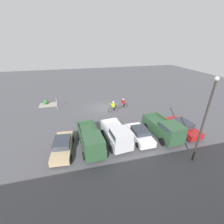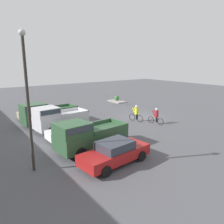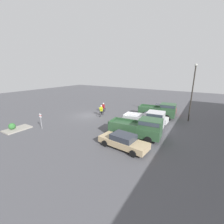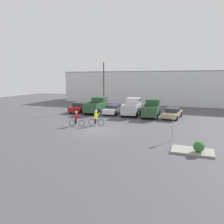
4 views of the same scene
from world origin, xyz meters
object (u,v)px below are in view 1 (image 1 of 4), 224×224
object	(u,v)px
pickup_truck_0	(165,128)
cyclist_0	(113,106)
cyclist_1	(123,103)
sedan_2	(63,146)
lamppost	(205,117)
sedan_0	(182,127)
pickup_truck_2	(91,140)
pickup_truck_1	(117,135)
fire_lane_sign	(57,103)
shrub	(46,102)
sedan_1	(140,134)

from	to	relation	value
pickup_truck_0	cyclist_0	distance (m)	9.09
cyclist_0	cyclist_1	xyz separation A→B (m)	(-1.96, -0.96, -0.06)
sedan_2	lamppost	xyz separation A→B (m)	(-11.90, 4.35, 3.88)
sedan_0	cyclist_0	xyz separation A→B (m)	(6.63, -7.80, 0.15)
pickup_truck_2	sedan_2	bearing A→B (deg)	-7.88
pickup_truck_1	pickup_truck_0	bearing A→B (deg)	178.98
cyclist_1	cyclist_0	bearing A→B (deg)	26.04
lamppost	cyclist_0	bearing A→B (deg)	-69.65
cyclist_1	fire_lane_sign	bearing A→B (deg)	-10.22
cyclist_0	pickup_truck_1	bearing A→B (deg)	77.96
pickup_truck_0	sedan_2	size ratio (longest dim) A/B	1.12
sedan_0	cyclist_1	xyz separation A→B (m)	(4.67, -8.76, 0.09)
pickup_truck_0	lamppost	world-z (taller)	lamppost
sedan_0	cyclist_1	size ratio (longest dim) A/B	2.74
shrub	fire_lane_sign	bearing A→B (deg)	128.27
cyclist_0	lamppost	distance (m)	13.54
sedan_1	shrub	xyz separation A→B (m)	(11.78, -13.43, -0.16)
sedan_2	fire_lane_sign	size ratio (longest dim) A/B	2.35
sedan_1	cyclist_0	world-z (taller)	cyclist_0
sedan_1	lamppost	distance (m)	6.79
pickup_truck_2	cyclist_1	distance (m)	11.27
cyclist_0	sedan_1	bearing A→B (deg)	97.45
cyclist_0	fire_lane_sign	distance (m)	9.09
sedan_0	cyclist_0	size ratio (longest dim) A/B	2.73
sedan_0	pickup_truck_1	xyz separation A→B (m)	(8.36, 0.32, 0.46)
sedan_2	lamppost	size ratio (longest dim) A/B	0.62
pickup_truck_0	lamppost	bearing A→B (deg)	99.37
pickup_truck_1	cyclist_1	xyz separation A→B (m)	(-3.69, -9.07, -0.37)
sedan_2	cyclist_0	world-z (taller)	cyclist_0
pickup_truck_1	sedan_2	xyz separation A→B (m)	(5.64, -0.25, -0.52)
cyclist_0	lamppost	bearing A→B (deg)	110.35
pickup_truck_0	pickup_truck_2	bearing A→B (deg)	0.29
pickup_truck_0	pickup_truck_1	xyz separation A→B (m)	(5.60, -0.10, 0.01)
sedan_1	pickup_truck_2	size ratio (longest dim) A/B	0.77
sedan_1	shrub	size ratio (longest dim) A/B	5.65
pickup_truck_2	sedan_1	bearing A→B (deg)	-175.97
cyclist_1	lamppost	size ratio (longest dim) A/B	0.22
cyclist_1	fire_lane_sign	world-z (taller)	fire_lane_sign
sedan_1	sedan_2	xyz separation A→B (m)	(8.40, -0.00, -0.01)
sedan_1	pickup_truck_1	xyz separation A→B (m)	(2.76, 0.25, 0.51)
pickup_truck_1	lamppost	xyz separation A→B (m)	(-6.26, 4.10, 3.36)
sedan_1	cyclist_0	size ratio (longest dim) A/B	2.45
pickup_truck_2	shrub	size ratio (longest dim) A/B	7.39
cyclist_1	fire_lane_sign	distance (m)	10.75
fire_lane_sign	lamppost	xyz separation A→B (m)	(-13.15, 15.08, 3.29)
pickup_truck_1	sedan_0	bearing A→B (deg)	-177.82
cyclist_1	shrub	xyz separation A→B (m)	(12.70, -4.61, -0.30)
sedan_1	lamppost	size ratio (longest dim) A/B	0.55
pickup_truck_2	lamppost	bearing A→B (deg)	156.41
sedan_1	pickup_truck_2	world-z (taller)	pickup_truck_2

